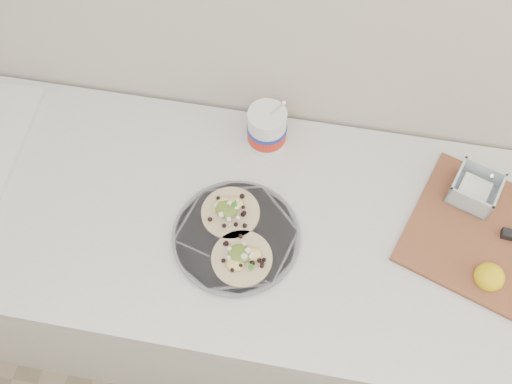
# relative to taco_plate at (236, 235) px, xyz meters

# --- Properties ---
(counter) EXTENTS (2.44, 0.66, 0.90)m
(counter) POSITION_rel_taco_plate_xyz_m (-0.02, 0.07, -0.47)
(counter) COLOR silver
(counter) RESTS_ON ground
(taco_plate) EXTENTS (0.31, 0.31, 0.04)m
(taco_plate) POSITION_rel_taco_plate_xyz_m (0.00, 0.00, 0.00)
(taco_plate) COLOR slate
(taco_plate) RESTS_ON counter
(tub) EXTENTS (0.10, 0.10, 0.23)m
(tub) POSITION_rel_taco_plate_xyz_m (0.03, 0.29, 0.05)
(tub) COLOR white
(tub) RESTS_ON counter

